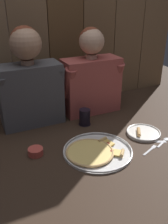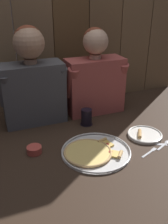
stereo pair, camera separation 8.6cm
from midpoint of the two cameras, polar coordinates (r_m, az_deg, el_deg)
ground_plane at (r=1.48m, az=3.00°, el=-7.93°), size 3.20×3.20×0.00m
pizza_tray at (r=1.42m, az=3.87°, el=-8.95°), size 0.39×0.39×0.03m
dinner_plate at (r=1.63m, az=15.04°, el=-4.98°), size 0.22×0.22×0.03m
drinking_glass at (r=1.69m, az=2.02°, el=-1.17°), size 0.08×0.08×0.11m
dipping_bowl at (r=1.43m, az=-9.51°, el=-8.38°), size 0.08×0.08×0.04m
table_fork at (r=1.49m, az=16.32°, el=-8.72°), size 0.13×0.06×0.01m
table_knife at (r=1.57m, az=17.12°, el=-6.94°), size 0.15×0.08×0.01m
table_spoon at (r=1.59m, az=19.52°, el=-6.68°), size 0.13×0.08×0.01m
diner_left at (r=1.67m, az=-10.19°, el=7.20°), size 0.44×0.21×0.64m
diner_right at (r=1.81m, az=3.87°, el=8.12°), size 0.44×0.21×0.61m
wooden_backdrop_wall at (r=1.89m, az=-5.88°, el=22.17°), size 2.19×0.03×1.41m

